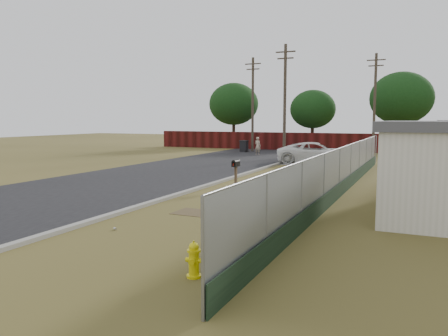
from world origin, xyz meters
The scene contains 12 objects.
ground centered at (0.00, 0.00, 0.00)m, with size 120.00×120.00×0.00m, color brown.
street centered at (-6.76, 8.05, 0.02)m, with size 15.10×60.00×0.12m.
chainlink_fence centered at (3.12, 1.03, 0.80)m, with size 0.10×27.06×2.02m.
privacy_fence centered at (-6.00, 25.00, 0.90)m, with size 30.00×0.12×1.80m, color #4E1210.
utility_poles centered at (-3.67, 20.67, 4.69)m, with size 12.60×8.24×9.00m.
horizon_trees centered at (0.84, 23.56, 4.63)m, with size 33.32×31.94×7.78m.
fire_hydrant centered at (2.06, -10.38, 0.35)m, with size 0.35×0.36×0.75m.
mailbox centered at (-1.44, 0.03, 1.07)m, with size 0.21×0.58×1.36m.
pickup_truck centered at (-0.71, 12.88, 0.76)m, with size 2.53×5.49×1.53m, color white.
pedestrian centered at (-7.03, 18.13, 0.80)m, with size 0.59×0.39×1.61m, color tan.
trash_bin centered at (-9.50, 21.04, 0.57)m, with size 0.72×0.79×1.11m.
scattered_litter centered at (0.03, -2.99, 0.04)m, with size 3.16×12.78×0.07m.
Camera 1 is at (6.12, -17.84, 3.17)m, focal length 35.00 mm.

